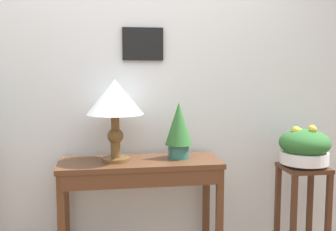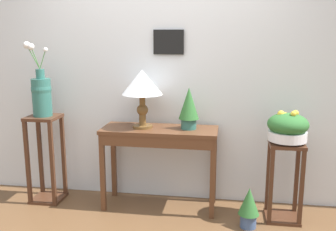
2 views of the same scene
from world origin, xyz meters
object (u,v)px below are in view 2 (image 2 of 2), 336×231
potted_plant_on_console (189,107)px  pedestal_stand_left (46,159)px  flower_vase_tall_left (41,92)px  pedestal_stand_right (284,181)px  table_lamp (142,85)px  planter_bowl_wide_right (288,127)px  potted_plant_floor (249,206)px  console_table (159,141)px

potted_plant_on_console → pedestal_stand_left: size_ratio=0.45×
flower_vase_tall_left → pedestal_stand_right: bearing=-1.4°
table_lamp → pedestal_stand_left: size_ratio=0.63×
pedestal_stand_left → planter_bowl_wide_right: (2.32, -0.06, 0.43)m
pedestal_stand_left → flower_vase_tall_left: (-0.00, -0.00, 0.68)m
potted_plant_on_console → flower_vase_tall_left: (-1.44, -0.06, 0.11)m
potted_plant_on_console → pedestal_stand_right: 1.10m
potted_plant_on_console → table_lamp: bearing=-177.0°
potted_plant_on_console → planter_bowl_wide_right: 0.90m
potted_plant_on_console → potted_plant_floor: size_ratio=1.07×
flower_vase_tall_left → potted_plant_floor: bearing=-7.6°
console_table → potted_plant_on_console: bearing=9.5°
potted_plant_on_console → pedestal_stand_right: size_ratio=0.54×
planter_bowl_wide_right → pedestal_stand_right: bearing=-45.3°
potted_plant_on_console → pedestal_stand_left: (-1.44, -0.06, -0.57)m
pedestal_stand_left → table_lamp: bearing=1.9°
potted_plant_on_console → flower_vase_tall_left: size_ratio=0.55×
pedestal_stand_left → potted_plant_floor: 2.04m
console_table → planter_bowl_wide_right: bearing=-3.3°
flower_vase_tall_left → potted_plant_floor: (2.01, -0.27, -0.92)m
table_lamp → planter_bowl_wide_right: size_ratio=1.55×
potted_plant_on_console → planter_bowl_wide_right: bearing=-7.3°
console_table → pedestal_stand_left: (-1.16, -0.01, -0.23)m
pedestal_stand_left → pedestal_stand_right: size_ratio=1.21×
planter_bowl_wide_right → potted_plant_floor: size_ratio=0.97×
table_lamp → flower_vase_tall_left: 1.00m
pedestal_stand_left → pedestal_stand_right: bearing=-1.4°
potted_plant_on_console → planter_bowl_wide_right: potted_plant_on_console is taller
planter_bowl_wide_right → flower_vase_tall_left: bearing=178.6°
planter_bowl_wide_right → potted_plant_floor: 0.77m
table_lamp → pedestal_stand_right: size_ratio=0.76×
table_lamp → pedestal_stand_left: table_lamp is taller
table_lamp → pedestal_stand_left: bearing=-178.1°
table_lamp → planter_bowl_wide_right: 1.37m
planter_bowl_wide_right → pedestal_stand_left: bearing=178.6°
pedestal_stand_right → potted_plant_floor: size_ratio=1.99×
potted_plant_on_console → pedestal_stand_right: (0.89, -0.11, -0.64)m
table_lamp → planter_bowl_wide_right: table_lamp is taller
table_lamp → potted_plant_on_console: table_lamp is taller
pedestal_stand_right → planter_bowl_wide_right: bearing=134.7°
pedestal_stand_right → table_lamp: bearing=176.1°
console_table → pedestal_stand_left: pedestal_stand_left is taller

